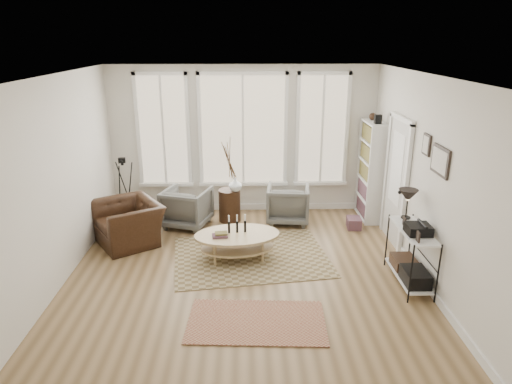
{
  "coord_description": "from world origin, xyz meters",
  "views": [
    {
      "loc": [
        0.03,
        -6.09,
        3.38
      ],
      "look_at": [
        0.2,
        0.6,
        1.1
      ],
      "focal_mm": 32.0,
      "sensor_mm": 36.0,
      "label": 1
    }
  ],
  "objects_px": {
    "armchair_right": "(288,204)",
    "accent_chair": "(128,223)",
    "low_shelf": "(411,250)",
    "bookcase": "(371,171)",
    "coffee_table": "(237,239)",
    "armchair_left": "(187,207)",
    "side_table": "(229,179)"
  },
  "relations": [
    {
      "from": "armchair_right",
      "to": "accent_chair",
      "type": "relative_size",
      "value": 0.72
    },
    {
      "from": "low_shelf",
      "to": "accent_chair",
      "type": "distance_m",
      "value": 4.61
    },
    {
      "from": "bookcase",
      "to": "coffee_table",
      "type": "xyz_separation_m",
      "value": [
        -2.54,
        -1.7,
        -0.62
      ]
    },
    {
      "from": "coffee_table",
      "to": "low_shelf",
      "type": "bearing_deg",
      "value": -18.31
    },
    {
      "from": "bookcase",
      "to": "accent_chair",
      "type": "relative_size",
      "value": 1.86
    },
    {
      "from": "low_shelf",
      "to": "accent_chair",
      "type": "relative_size",
      "value": 1.18
    },
    {
      "from": "armchair_right",
      "to": "accent_chair",
      "type": "distance_m",
      "value": 2.95
    },
    {
      "from": "bookcase",
      "to": "low_shelf",
      "type": "distance_m",
      "value": 2.56
    },
    {
      "from": "armchair_left",
      "to": "coffee_table",
      "type": "bearing_deg",
      "value": 142.05
    },
    {
      "from": "low_shelf",
      "to": "side_table",
      "type": "distance_m",
      "value": 3.61
    },
    {
      "from": "armchair_left",
      "to": "accent_chair",
      "type": "height_order",
      "value": "armchair_left"
    },
    {
      "from": "armchair_left",
      "to": "armchair_right",
      "type": "height_order",
      "value": "armchair_left"
    },
    {
      "from": "armchair_right",
      "to": "coffee_table",
      "type": "bearing_deg",
      "value": 64.07
    },
    {
      "from": "side_table",
      "to": "low_shelf",
      "type": "bearing_deg",
      "value": -42.52
    },
    {
      "from": "low_shelf",
      "to": "armchair_right",
      "type": "distance_m",
      "value": 2.81
    },
    {
      "from": "low_shelf",
      "to": "armchair_right",
      "type": "xyz_separation_m",
      "value": [
        -1.53,
        2.35,
        -0.15
      ]
    },
    {
      "from": "coffee_table",
      "to": "side_table",
      "type": "xyz_separation_m",
      "value": [
        -0.16,
        1.61,
        0.51
      ]
    },
    {
      "from": "bookcase",
      "to": "armchair_right",
      "type": "height_order",
      "value": "bookcase"
    },
    {
      "from": "armchair_left",
      "to": "armchair_right",
      "type": "bearing_deg",
      "value": -157.89
    },
    {
      "from": "low_shelf",
      "to": "side_table",
      "type": "bearing_deg",
      "value": 137.48
    },
    {
      "from": "accent_chair",
      "to": "low_shelf",
      "type": "bearing_deg",
      "value": 37.16
    },
    {
      "from": "coffee_table",
      "to": "armchair_right",
      "type": "distance_m",
      "value": 1.8
    },
    {
      "from": "coffee_table",
      "to": "accent_chair",
      "type": "xyz_separation_m",
      "value": [
        -1.87,
        0.66,
        0.03
      ]
    },
    {
      "from": "bookcase",
      "to": "accent_chair",
      "type": "distance_m",
      "value": 4.57
    },
    {
      "from": "armchair_right",
      "to": "accent_chair",
      "type": "height_order",
      "value": "armchair_right"
    },
    {
      "from": "low_shelf",
      "to": "armchair_left",
      "type": "relative_size",
      "value": 1.62
    },
    {
      "from": "armchair_left",
      "to": "accent_chair",
      "type": "bearing_deg",
      "value": 55.22
    },
    {
      "from": "armchair_left",
      "to": "accent_chair",
      "type": "relative_size",
      "value": 0.73
    },
    {
      "from": "side_table",
      "to": "coffee_table",
      "type": "bearing_deg",
      "value": -84.29
    },
    {
      "from": "coffee_table",
      "to": "armchair_right",
      "type": "bearing_deg",
      "value": 58.05
    },
    {
      "from": "coffee_table",
      "to": "side_table",
      "type": "distance_m",
      "value": 1.69
    },
    {
      "from": "armchair_right",
      "to": "side_table",
      "type": "relative_size",
      "value": 0.46
    }
  ]
}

